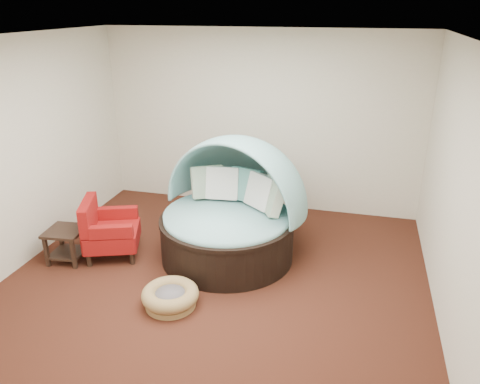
% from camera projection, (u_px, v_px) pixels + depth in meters
% --- Properties ---
extents(floor, '(5.00, 5.00, 0.00)m').
position_uv_depth(floor, '(214.00, 284.00, 5.59)').
color(floor, '#411E12').
rests_on(floor, ground).
extents(wall_back, '(5.00, 0.00, 5.00)m').
position_uv_depth(wall_back, '(260.00, 122.00, 7.31)').
color(wall_back, beige).
rests_on(wall_back, floor).
extents(wall_front, '(5.00, 0.00, 5.00)m').
position_uv_depth(wall_front, '(83.00, 309.00, 2.82)').
color(wall_front, beige).
rests_on(wall_front, floor).
extents(wall_left, '(0.00, 5.00, 5.00)m').
position_uv_depth(wall_left, '(14.00, 156.00, 5.65)').
color(wall_left, beige).
rests_on(wall_left, floor).
extents(wall_right, '(0.00, 5.00, 5.00)m').
position_uv_depth(wall_right, '(459.00, 196.00, 4.48)').
color(wall_right, beige).
rests_on(wall_right, floor).
extents(ceiling, '(5.00, 5.00, 0.00)m').
position_uv_depth(ceiling, '(207.00, 38.00, 4.54)').
color(ceiling, white).
rests_on(ceiling, wall_back).
extents(canopy_daybed, '(2.18, 2.14, 1.59)m').
position_uv_depth(canopy_daybed, '(231.00, 203.00, 6.00)').
color(canopy_daybed, black).
rests_on(canopy_daybed, floor).
extents(pet_basket, '(0.78, 0.78, 0.22)m').
position_uv_depth(pet_basket, '(170.00, 296.00, 5.16)').
color(pet_basket, olive).
rests_on(pet_basket, floor).
extents(red_armchair, '(0.87, 0.87, 0.79)m').
position_uv_depth(red_armchair, '(108.00, 230.00, 6.11)').
color(red_armchair, black).
rests_on(red_armchair, floor).
extents(side_table, '(0.50, 0.50, 0.44)m').
position_uv_depth(side_table, '(66.00, 241.00, 6.01)').
color(side_table, black).
rests_on(side_table, floor).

